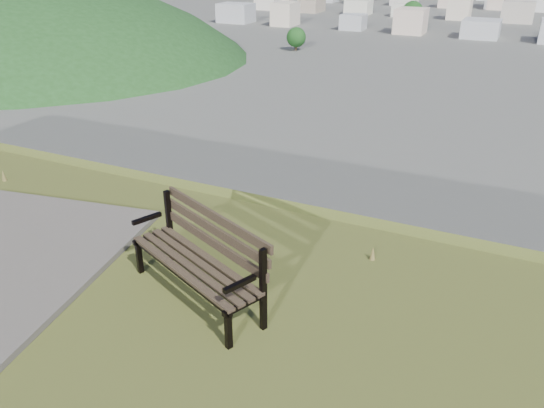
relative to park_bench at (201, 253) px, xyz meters
The scene contains 2 objects.
park_bench is the anchor object (origin of this frame).
green_wooded_hill 176.95m from the park_bench, 141.81° to the left, with size 172.84×138.27×86.42m.
Camera 1 is at (3.68, -2.51, 28.57)m, focal length 35.00 mm.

